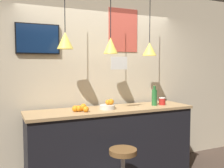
{
  "coord_description": "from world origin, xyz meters",
  "views": [
    {
      "loc": [
        -1.47,
        -2.64,
        1.67
      ],
      "look_at": [
        0.0,
        0.59,
        1.4
      ],
      "focal_mm": 40.0,
      "sensor_mm": 36.0,
      "label": 1
    }
  ],
  "objects_px": {
    "spread_jar": "(162,101)",
    "juice_bottle": "(154,97)",
    "mounted_tv": "(38,39)",
    "fruit_bowl": "(108,105)"
  },
  "relations": [
    {
      "from": "juice_bottle",
      "to": "spread_jar",
      "type": "relative_size",
      "value": 2.68
    },
    {
      "from": "juice_bottle",
      "to": "mounted_tv",
      "type": "distance_m",
      "value": 1.91
    },
    {
      "from": "mounted_tv",
      "to": "fruit_bowl",
      "type": "bearing_deg",
      "value": -24.77
    },
    {
      "from": "spread_jar",
      "to": "juice_bottle",
      "type": "bearing_deg",
      "value": -180.0
    },
    {
      "from": "spread_jar",
      "to": "fruit_bowl",
      "type": "bearing_deg",
      "value": -179.86
    },
    {
      "from": "spread_jar",
      "to": "mounted_tv",
      "type": "height_order",
      "value": "mounted_tv"
    },
    {
      "from": "fruit_bowl",
      "to": "juice_bottle",
      "type": "distance_m",
      "value": 0.78
    },
    {
      "from": "spread_jar",
      "to": "mounted_tv",
      "type": "relative_size",
      "value": 0.19
    },
    {
      "from": "juice_bottle",
      "to": "spread_jar",
      "type": "distance_m",
      "value": 0.16
    },
    {
      "from": "fruit_bowl",
      "to": "mounted_tv",
      "type": "distance_m",
      "value": 1.35
    }
  ]
}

